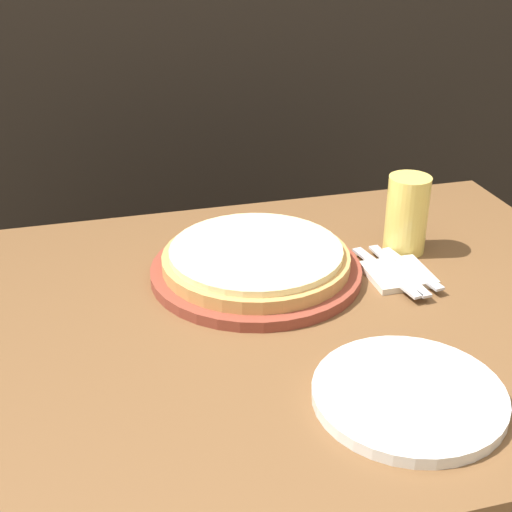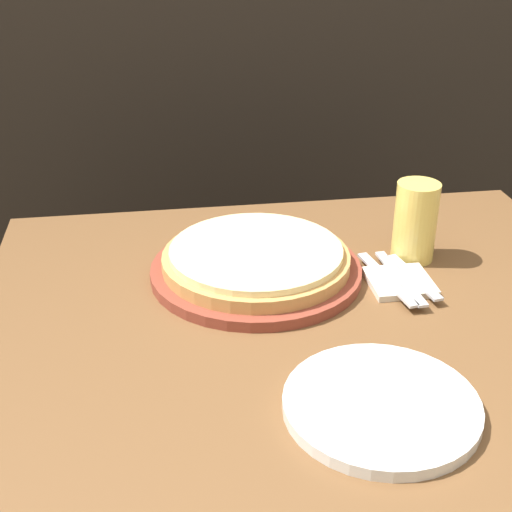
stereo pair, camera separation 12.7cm
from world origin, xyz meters
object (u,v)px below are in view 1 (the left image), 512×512
object	(u,v)px
pizza_on_board	(256,263)
fork	(386,272)
dinner_plate	(409,395)
dinner_knife	(399,270)
beer_glass	(407,211)
spoon	(411,268)

from	to	relation	value
pizza_on_board	fork	size ratio (longest dim) A/B	1.91
dinner_plate	fork	distance (m)	0.35
dinner_knife	dinner_plate	bearing A→B (deg)	-112.75
pizza_on_board	dinner_plate	bearing A→B (deg)	-74.50
pizza_on_board	beer_glass	world-z (taller)	beer_glass
beer_glass	dinner_knife	bearing A→B (deg)	-120.02
spoon	dinner_knife	bearing A→B (deg)	180.00
fork	dinner_plate	bearing A→B (deg)	-108.92
dinner_plate	spoon	distance (m)	0.37
fork	spoon	bearing A→B (deg)	0.00
fork	dinner_knife	bearing A→B (deg)	0.00
pizza_on_board	spoon	bearing A→B (deg)	-14.82
beer_glass	fork	bearing A→B (deg)	-129.81
pizza_on_board	fork	distance (m)	0.23
pizza_on_board	spoon	size ratio (longest dim) A/B	2.24
beer_glass	dinner_knife	world-z (taller)	beer_glass
beer_glass	fork	size ratio (longest dim) A/B	0.76
beer_glass	pizza_on_board	bearing A→B (deg)	-175.19
dinner_plate	fork	bearing A→B (deg)	71.08
fork	pizza_on_board	bearing A→B (deg)	162.05
fork	dinner_knife	xyz separation A→B (m)	(0.02, 0.00, 0.00)
pizza_on_board	fork	bearing A→B (deg)	-17.95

